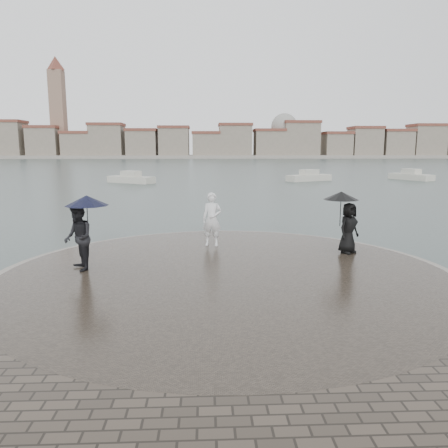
{
  "coord_description": "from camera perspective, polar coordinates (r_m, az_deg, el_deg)",
  "views": [
    {
      "loc": [
        -0.55,
        -7.81,
        3.63
      ],
      "look_at": [
        0.0,
        4.8,
        1.45
      ],
      "focal_mm": 35.0,
      "sensor_mm": 36.0,
      "label": 1
    }
  ],
  "objects": [
    {
      "name": "quay_tip",
      "position": [
        11.84,
        0.28,
        -7.14
      ],
      "size": [
        11.9,
        11.9,
        0.36
      ],
      "primitive_type": "cylinder",
      "color": "#2D261E",
      "rests_on": "ground"
    },
    {
      "name": "ground",
      "position": [
        8.63,
        1.45,
        -15.09
      ],
      "size": [
        400.0,
        400.0,
        0.0
      ],
      "primitive_type": "plane",
      "color": "#2B3835",
      "rests_on": "ground"
    },
    {
      "name": "visitor_right",
      "position": [
        14.26,
        15.65,
        0.85
      ],
      "size": [
        1.27,
        1.11,
        1.95
      ],
      "color": "black",
      "rests_on": "quay_tip"
    },
    {
      "name": "statue",
      "position": [
        14.82,
        -1.57,
        0.63
      ],
      "size": [
        0.73,
        0.55,
        1.82
      ],
      "primitive_type": "imported",
      "rotation": [
        0.0,
        0.0,
        -0.19
      ],
      "color": "silver",
      "rests_on": "quay_tip"
    },
    {
      "name": "kerb_ring",
      "position": [
        11.84,
        0.28,
        -7.24
      ],
      "size": [
        12.5,
        12.5,
        0.32
      ],
      "primitive_type": "cylinder",
      "color": "gray",
      "rests_on": "ground"
    },
    {
      "name": "far_skyline",
      "position": [
        168.63,
        -4.54,
        10.45
      ],
      "size": [
        260.0,
        20.0,
        37.0
      ],
      "color": "gray",
      "rests_on": "ground"
    },
    {
      "name": "boats",
      "position": [
        50.15,
        8.37,
        5.99
      ],
      "size": [
        36.82,
        8.3,
        1.5
      ],
      "color": "beige",
      "rests_on": "ground"
    },
    {
      "name": "visitor_left",
      "position": [
        12.37,
        -18.25,
        -0.51
      ],
      "size": [
        1.34,
        1.23,
        2.04
      ],
      "color": "black",
      "rests_on": "quay_tip"
    }
  ]
}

